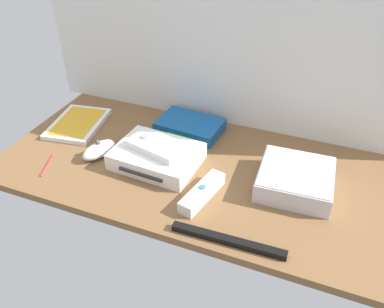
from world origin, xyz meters
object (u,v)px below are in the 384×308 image
network_router (190,126)px  remote_nunchuk (99,150)px  mini_computer (295,179)px  remote_wand (202,193)px  stylus_pen (47,165)px  game_console (157,156)px  game_case (78,124)px  sensor_bar (228,240)px  remote_classic_pad (157,146)px

network_router → remote_nunchuk: bearing=-126.4°
mini_computer → remote_wand: (-19.11, -11.45, -1.13)cm
stylus_pen → network_router: bearing=46.1°
game_console → remote_wand: game_console is taller
game_console → remote_wand: (15.49, -8.07, -0.69)cm
game_case → stylus_pen: game_case is taller
network_router → game_console: bearing=-92.2°
mini_computer → remote_wand: bearing=-149.1°
remote_nunchuk → mini_computer: bearing=26.4°
game_case → remote_nunchuk: (14.38, -10.73, 1.28)cm
sensor_bar → stylus_pen: 51.59cm
network_router → sensor_bar: bearing=-53.2°
remote_classic_pad → remote_wand: bearing=-14.4°
remote_classic_pad → network_router: bearing=97.7°
mini_computer → network_router: (-32.55, 14.16, -0.94)cm
stylus_pen → game_console: bearing=23.9°
game_console → remote_wand: bearing=-24.3°
sensor_bar → stylus_pen: sensor_bar is taller
remote_wand → stylus_pen: size_ratio=1.69×
network_router → stylus_pen: network_router is taller
sensor_bar → remote_nunchuk: bearing=156.5°
game_case → remote_classic_pad: 31.34cm
game_console → mini_computer: (34.59, 3.38, 0.44)cm
network_router → stylus_pen: (-27.97, -29.03, -1.35)cm
remote_wand → game_console: bearing=164.6°
remote_wand → sensor_bar: (9.64, -10.85, -0.81)cm
game_console → sensor_bar: bearing=-33.7°
game_case → stylus_pen: bearing=-87.5°
remote_classic_pad → game_console: bearing=-97.1°
network_router → remote_classic_pad: bearing=-92.0°
remote_wand → remote_classic_pad: remote_classic_pad is taller
mini_computer → sensor_bar: 24.31cm
mini_computer → game_case: size_ratio=0.85×
mini_computer → remote_classic_pad: size_ratio=1.12×
game_case → network_router: (31.98, 9.62, 0.94)cm
mini_computer → sensor_bar: size_ratio=0.74×
remote_wand → stylus_pen: remote_wand is taller
remote_classic_pad → sensor_bar: bearing=-23.4°
game_console → remote_classic_pad: 3.22cm
network_router → sensor_bar: (23.08, -36.47, -1.00)cm
game_case → remote_wand: size_ratio=1.37×
remote_wand → remote_nunchuk: size_ratio=1.40×
remote_nunchuk → stylus_pen: 13.63cm
remote_nunchuk → remote_classic_pad: 16.31cm
remote_wand → sensor_bar: size_ratio=0.63×
remote_wand → sensor_bar: 14.54cm
remote_wand → stylus_pen: (-41.40, -3.41, -1.16)cm
game_case → remote_nunchuk: remote_nunchuk is taller
game_case → stylus_pen: size_ratio=2.33×
remote_nunchuk → remote_classic_pad: (15.66, 3.09, 3.37)cm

